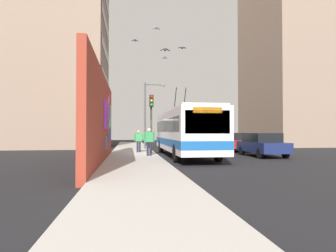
% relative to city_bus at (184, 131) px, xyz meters
% --- Properties ---
extents(ground_plane, '(80.00, 80.00, 0.00)m').
position_rel_city_bus_xyz_m(ground_plane, '(0.64, 1.80, -1.72)').
color(ground_plane, black).
extents(sidewalk_slab, '(48.00, 3.20, 0.15)m').
position_rel_city_bus_xyz_m(sidewalk_slab, '(0.64, 3.40, -1.64)').
color(sidewalk_slab, '#ADA8A0').
rests_on(sidewalk_slab, ground_plane).
extents(graffiti_wall, '(12.78, 0.32, 4.62)m').
position_rel_city_bus_xyz_m(graffiti_wall, '(-3.94, 5.15, 0.60)').
color(graffiti_wall, maroon).
rests_on(graffiti_wall, ground_plane).
extents(building_far_left, '(11.41, 9.31, 20.02)m').
position_rel_city_bus_xyz_m(building_far_left, '(13.98, 11.00, 8.29)').
color(building_far_left, gray).
rests_on(building_far_left, ground_plane).
extents(building_far_right, '(12.22, 6.45, 21.76)m').
position_rel_city_bus_xyz_m(building_far_right, '(14.63, -15.20, 9.16)').
color(building_far_right, gray).
rests_on(building_far_right, ground_plane).
extents(city_bus, '(11.74, 2.63, 4.85)m').
position_rel_city_bus_xyz_m(city_bus, '(0.00, 0.00, 0.00)').
color(city_bus, silver).
rests_on(city_bus, ground_plane).
extents(parked_car_navy, '(4.41, 1.92, 1.58)m').
position_rel_city_bus_xyz_m(parked_car_navy, '(-0.73, -5.20, -0.88)').
color(parked_car_navy, navy).
rests_on(parked_car_navy, ground_plane).
extents(parked_car_red, '(4.50, 1.78, 1.58)m').
position_rel_city_bus_xyz_m(parked_car_red, '(4.80, -5.20, -0.88)').
color(parked_car_red, '#B21E19').
rests_on(parked_car_red, ground_plane).
extents(parked_car_silver, '(4.66, 1.78, 1.58)m').
position_rel_city_bus_xyz_m(parked_car_silver, '(10.63, -5.20, -0.88)').
color(parked_car_silver, '#B7B7BC').
rests_on(parked_car_silver, ground_plane).
extents(pedestrian_midblock, '(0.22, 0.66, 1.62)m').
position_rel_city_bus_xyz_m(pedestrian_midblock, '(2.38, 2.99, -0.62)').
color(pedestrian_midblock, '#1E1E2D').
rests_on(pedestrian_midblock, sidewalk_slab).
extents(pedestrian_at_curb, '(0.23, 0.69, 1.74)m').
position_rel_city_bus_xyz_m(pedestrian_at_curb, '(-0.81, 2.44, -0.54)').
color(pedestrian_at_curb, '#1E1E2D').
rests_on(pedestrian_at_curb, sidewalk_slab).
extents(traffic_light, '(0.49, 0.28, 4.14)m').
position_rel_city_bus_xyz_m(traffic_light, '(1.07, 2.15, 1.22)').
color(traffic_light, '#2D382D').
rests_on(traffic_light, sidewalk_slab).
extents(street_lamp, '(0.44, 1.94, 6.01)m').
position_rel_city_bus_xyz_m(street_lamp, '(7.17, 2.01, 1.93)').
color(street_lamp, '#4C4C51').
rests_on(street_lamp, sidewalk_slab).
extents(flying_pigeons, '(9.92, 3.79, 3.29)m').
position_rel_city_bus_xyz_m(flying_pigeons, '(2.05, 1.44, 6.42)').
color(flying_pigeons, '#47474C').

